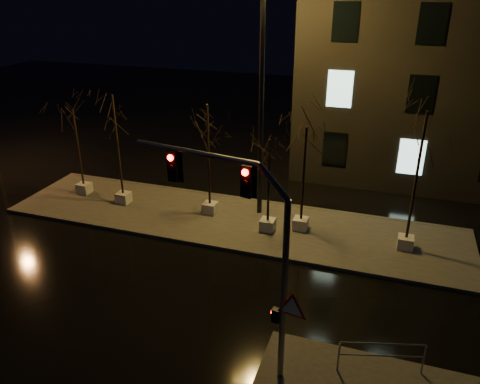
% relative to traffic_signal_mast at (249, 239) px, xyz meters
% --- Properties ---
extents(ground, '(90.00, 90.00, 0.00)m').
position_rel_traffic_signal_mast_xyz_m(ground, '(-3.63, 2.56, -4.39)').
color(ground, black).
rests_on(ground, ground).
extents(median, '(22.00, 5.00, 0.15)m').
position_rel_traffic_signal_mast_xyz_m(median, '(-3.63, 8.56, -4.32)').
color(median, '#403E39').
rests_on(median, ground).
extents(tree_0, '(1.80, 1.80, 4.69)m').
position_rel_traffic_signal_mast_xyz_m(tree_0, '(-12.15, 8.99, -0.68)').
color(tree_0, silver).
rests_on(tree_0, median).
extents(tree_1, '(1.80, 1.80, 5.76)m').
position_rel_traffic_signal_mast_xyz_m(tree_1, '(-9.48, 8.59, 0.13)').
color(tree_1, silver).
rests_on(tree_1, median).
extents(tree_2, '(1.80, 1.80, 5.59)m').
position_rel_traffic_signal_mast_xyz_m(tree_2, '(-4.79, 8.88, -0.00)').
color(tree_2, silver).
rests_on(tree_2, median).
extents(tree_3, '(1.80, 1.80, 4.46)m').
position_rel_traffic_signal_mast_xyz_m(tree_3, '(-1.63, 8.09, -0.85)').
color(tree_3, silver).
rests_on(tree_3, median).
extents(tree_4, '(1.80, 1.80, 5.01)m').
position_rel_traffic_signal_mast_xyz_m(tree_4, '(-0.21, 8.68, -0.44)').
color(tree_4, silver).
rests_on(tree_4, median).
extents(tree_5, '(1.80, 1.80, 6.17)m').
position_rel_traffic_signal_mast_xyz_m(tree_5, '(4.39, 8.42, 0.43)').
color(tree_5, silver).
rests_on(tree_5, median).
extents(traffic_signal_mast, '(5.22, 1.00, 6.46)m').
position_rel_traffic_signal_mast_xyz_m(traffic_signal_mast, '(0.00, 0.00, 0.00)').
color(traffic_signal_mast, slate).
rests_on(traffic_signal_mast, sidewalk_corner).
extents(streetlight_main, '(2.87, 0.40, 11.51)m').
position_rel_traffic_signal_mast_xyz_m(streetlight_main, '(-2.51, 9.75, 2.40)').
color(streetlight_main, black).
rests_on(streetlight_main, median).
extents(guard_rail_a, '(2.40, 0.71, 1.07)m').
position_rel_traffic_signal_mast_xyz_m(guard_rail_a, '(3.76, 0.85, -3.54)').
color(guard_rail_a, slate).
rests_on(guard_rail_a, sidewalk_corner).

